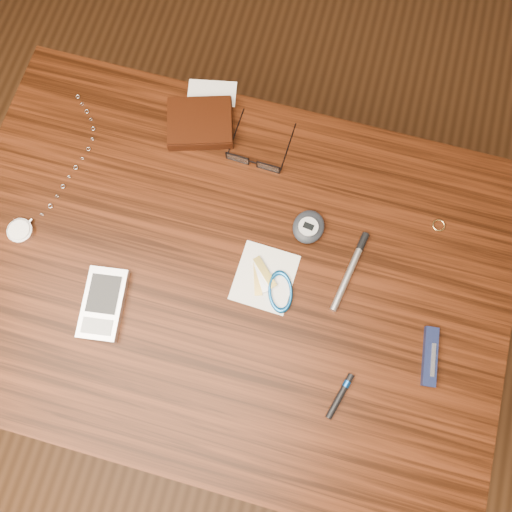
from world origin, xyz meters
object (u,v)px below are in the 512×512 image
object	(u,v)px
desk	(230,284)
pda_phone	(103,304)
wallet_and_card	(200,122)
pocket_watch	(24,226)
eyeglasses	(254,160)
pedometer	(308,227)
notepad_keys	(273,285)
silver_pen	(352,265)
pocket_knife	(430,357)

from	to	relation	value
desk	pda_phone	distance (m)	0.25
wallet_and_card	pocket_watch	size ratio (longest dim) A/B	0.56
desk	pda_phone	bearing A→B (deg)	-149.73
eyeglasses	pocket_watch	bearing A→B (deg)	-147.70
desk	pocket_watch	xyz separation A→B (m)	(-0.38, -0.01, 0.11)
eyeglasses	pedometer	bearing A→B (deg)	-37.98
eyeglasses	pda_phone	xyz separation A→B (m)	(-0.18, -0.33, -0.00)
pedometer	notepad_keys	distance (m)	0.12
eyeglasses	silver_pen	bearing A→B (deg)	-33.78
desk	pocket_watch	world-z (taller)	pocket_watch
pocket_watch	notepad_keys	world-z (taller)	pocket_watch
wallet_and_card	notepad_keys	bearing A→B (deg)	-51.40
pocket_knife	pda_phone	bearing A→B (deg)	-173.92
notepad_keys	pocket_knife	xyz separation A→B (m)	(0.29, -0.05, 0.00)
pocket_watch	pda_phone	size ratio (longest dim) A/B	2.36
pocket_knife	silver_pen	size ratio (longest dim) A/B	0.66
pedometer	pda_phone	bearing A→B (deg)	-143.65
eyeglasses	pedometer	distance (m)	0.16
wallet_and_card	pocket_knife	xyz separation A→B (m)	(0.50, -0.32, -0.01)
pda_phone	silver_pen	distance (m)	0.44
eyeglasses	pocket_knife	size ratio (longest dim) A/B	1.12
desk	eyeglasses	xyz separation A→B (m)	(-0.01, 0.22, 0.11)
wallet_and_card	pedometer	world-z (taller)	same
pda_phone	silver_pen	bearing A→B (deg)	24.24
pda_phone	pocket_knife	xyz separation A→B (m)	(0.56, 0.06, -0.00)
pda_phone	pedometer	world-z (taller)	pedometer
pedometer	pocket_watch	bearing A→B (deg)	-165.17
pda_phone	wallet_and_card	bearing A→B (deg)	80.63
pocket_watch	pocket_knife	bearing A→B (deg)	-2.79
wallet_and_card	notepad_keys	distance (m)	0.34
pda_phone	pocket_knife	bearing A→B (deg)	6.08
pda_phone	notepad_keys	xyz separation A→B (m)	(0.27, 0.11, -0.01)
pocket_knife	silver_pen	xyz separation A→B (m)	(-0.16, 0.12, -0.00)
desk	silver_pen	world-z (taller)	silver_pen
pda_phone	eyeglasses	bearing A→B (deg)	61.25
pocket_knife	eyeglasses	bearing A→B (deg)	144.85
pedometer	pocket_knife	xyz separation A→B (m)	(0.25, -0.17, -0.01)
notepad_keys	pocket_knife	world-z (taller)	pocket_knife
eyeglasses	pocket_knife	xyz separation A→B (m)	(0.38, -0.27, -0.00)
wallet_and_card	silver_pen	size ratio (longest dim) A/B	1.16
notepad_keys	desk	bearing A→B (deg)	179.25
wallet_and_card	silver_pen	world-z (taller)	wallet_and_card
wallet_and_card	silver_pen	distance (m)	0.39
pocket_watch	pedometer	world-z (taller)	pedometer
desk	notepad_keys	world-z (taller)	notepad_keys
pda_phone	notepad_keys	world-z (taller)	pda_phone
eyeglasses	notepad_keys	bearing A→B (deg)	-66.72
pda_phone	notepad_keys	distance (m)	0.30
wallet_and_card	pedometer	size ratio (longest dim) A/B	2.46
pocket_watch	silver_pen	distance (m)	0.59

